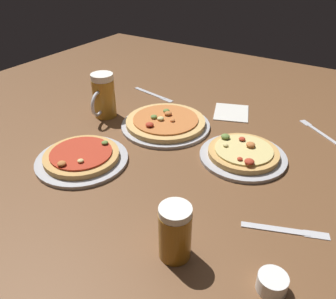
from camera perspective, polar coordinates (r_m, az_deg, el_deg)
The scene contains 11 objects.
ground_plane at distance 1.13m, azimuth -0.00°, elevation -1.50°, with size 2.40×2.40×0.03m, color brown.
pizza_plate_near at distance 1.11m, azimuth -14.35°, elevation -1.32°, with size 0.29×0.29×0.05m.
pizza_plate_far at distance 1.12m, azimuth 12.55°, elevation -0.73°, with size 0.28×0.28×0.05m.
pizza_plate_side at distance 1.28m, azimuth -0.42°, elevation 4.50°, with size 0.33×0.33×0.05m.
beer_mug_dark at distance 1.35m, azimuth -10.84°, elevation 8.83°, with size 0.09×0.15×0.17m.
beer_mug_amber at distance 0.76m, azimuth 1.13°, elevation -13.58°, with size 0.10×0.11×0.14m.
ramekin_sauce at distance 0.76m, azimuth 17.16°, elevation -20.73°, with size 0.06×0.06×0.04m, color white.
napkin_folded at distance 1.41m, azimuth 10.65°, elevation 6.22°, with size 0.14×0.16×0.01m, color silver.
fork_left at distance 1.37m, azimuth 24.13°, elevation 2.80°, with size 0.17×0.14×0.01m.
knife_right at distance 0.90m, azimuth 19.20°, elevation -12.71°, with size 0.20×0.09×0.01m.
knife_spare at distance 1.56m, azimuth -2.49°, elevation 9.30°, with size 0.23×0.06×0.01m.
Camera 1 is at (0.50, -0.79, 0.61)m, focal length 36.11 mm.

